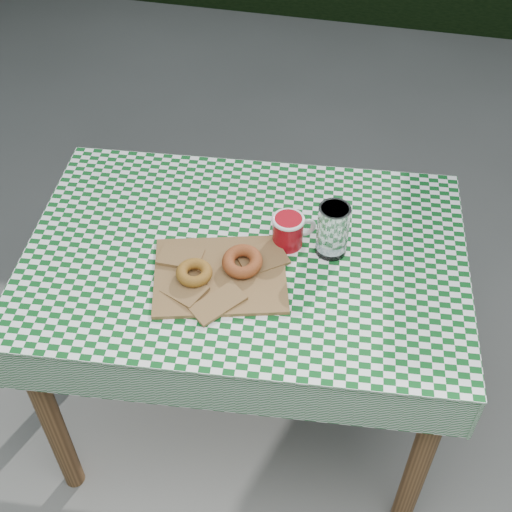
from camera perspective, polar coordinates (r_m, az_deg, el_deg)
The scene contains 8 objects.
ground at distance 2.34m, azimuth 0.72°, elevation -13.61°, with size 60.00×60.00×0.00m, color #5A5954.
table at distance 2.05m, azimuth -0.79°, elevation -7.16°, with size 1.13×0.75×0.75m, color #53331C.
tablecloth at distance 1.77m, azimuth -0.92°, elevation 0.25°, with size 1.15×0.77×0.01m, color #0B4918.
paper_bag at distance 1.70m, azimuth -3.02°, elevation -1.54°, with size 0.33×0.26×0.02m, color brown.
bagel_front at distance 1.68m, azimuth -5.20°, elevation -1.40°, with size 0.09×0.09×0.03m, color #8C5A1D.
bagel_back at distance 1.70m, azimuth -1.16°, elevation -0.46°, with size 0.10×0.10×0.03m, color #97471F.
coffee_mug at distance 1.76m, azimuth 2.68°, elevation 2.09°, with size 0.16×0.16×0.09m, color maroon, non-canonical shape.
drinking_glass at distance 1.73m, azimuth 6.44°, elevation 2.18°, with size 0.08×0.08×0.15m, color white.
Camera 1 is at (0.23, -1.17, 2.01)m, focal length 47.76 mm.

